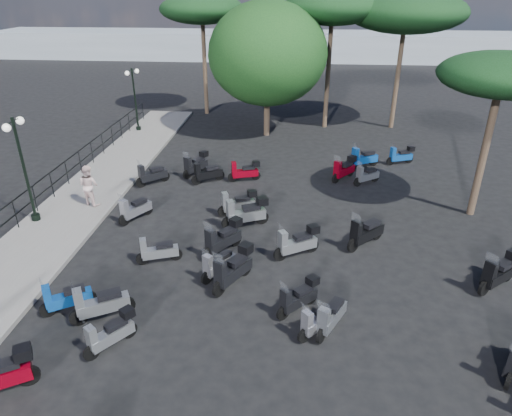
# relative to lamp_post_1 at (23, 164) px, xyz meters

# --- Properties ---
(ground) EXTENTS (120.00, 120.00, 0.00)m
(ground) POSITION_rel_lamp_post_1_xyz_m (7.47, -1.40, -2.44)
(ground) COLOR black
(ground) RESTS_ON ground
(sidewalk) EXTENTS (3.00, 30.00, 0.15)m
(sidewalk) POSITION_rel_lamp_post_1_xyz_m (0.97, 1.60, -2.36)
(sidewalk) COLOR slate
(sidewalk) RESTS_ON ground
(railing) EXTENTS (0.04, 26.04, 1.10)m
(railing) POSITION_rel_lamp_post_1_xyz_m (-0.33, 1.40, -1.54)
(railing) COLOR black
(railing) RESTS_ON sidewalk
(lamp_post_1) EXTENTS (0.32, 1.18, 4.01)m
(lamp_post_1) POSITION_rel_lamp_post_1_xyz_m (0.00, 0.00, 0.00)
(lamp_post_1) COLOR black
(lamp_post_1) RESTS_ON sidewalk
(lamp_post_2) EXTENTS (0.58, 1.03, 3.71)m
(lamp_post_2) POSITION_rel_lamp_post_1_xyz_m (0.11, 11.99, -0.17)
(lamp_post_2) COLOR black
(lamp_post_2) RESTS_ON sidewalk
(pedestrian_far) EXTENTS (0.99, 0.89, 1.69)m
(pedestrian_far) POSITION_rel_lamp_post_1_xyz_m (1.57, 1.51, -1.44)
(pedestrian_far) COLOR beige
(pedestrian_far) RESTS_ON sidewalk
(scooter_1) EXTENTS (1.37, 0.93, 1.24)m
(scooter_1) POSITION_rel_lamp_post_1_xyz_m (3.61, -4.94, -2.01)
(scooter_1) COLOR black
(scooter_1) RESTS_ON ground
(scooter_2) EXTENTS (1.59, 1.01, 1.40)m
(scooter_2) POSITION_rel_lamp_post_1_xyz_m (4.69, -5.18, -1.95)
(scooter_2) COLOR black
(scooter_2) RESTS_ON ground
(scooter_3) EXTENTS (1.45, 0.71, 1.21)m
(scooter_3) POSITION_rel_lamp_post_1_xyz_m (5.45, -2.27, -2.02)
(scooter_3) COLOR black
(scooter_3) RESTS_ON ground
(scooter_4) EXTENTS (0.98, 1.46, 1.31)m
(scooter_4) POSITION_rel_lamp_post_1_xyz_m (3.72, 0.59, -1.98)
(scooter_4) COLOR black
(scooter_4) RESTS_ON ground
(scooter_5) EXTENTS (1.28, 1.20, 1.32)m
(scooter_5) POSITION_rel_lamp_post_1_xyz_m (3.34, 4.08, -1.98)
(scooter_5) COLOR black
(scooter_5) RESTS_ON ground
(scooter_7) EXTENTS (1.04, 1.27, 1.20)m
(scooter_7) POSITION_rel_lamp_post_1_xyz_m (5.38, -6.22, -1.99)
(scooter_7) COLOR black
(scooter_7) RESTS_ON ground
(scooter_8) EXTENTS (1.11, 1.66, 1.47)m
(scooter_8) POSITION_rel_lamp_post_1_xyz_m (8.08, -3.27, -1.89)
(scooter_8) COLOR black
(scooter_8) RESTS_ON ground
(scooter_9) EXTENTS (1.20, 1.51, 1.41)m
(scooter_9) POSITION_rel_lamp_post_1_xyz_m (7.49, -1.45, -1.91)
(scooter_9) COLOR black
(scooter_9) RESTS_ON ground
(scooter_10) EXTENTS (1.02, 1.53, 1.35)m
(scooter_10) POSITION_rel_lamp_post_1_xyz_m (5.11, 5.42, -1.93)
(scooter_10) COLOR black
(scooter_10) RESTS_ON ground
(scooter_11) EXTENTS (1.41, 1.01, 1.30)m
(scooter_11) POSITION_rel_lamp_post_1_xyz_m (5.82, 4.53, -1.99)
(scooter_11) COLOR black
(scooter_11) RESTS_ON ground
(scooter_13) EXTENTS (1.15, 1.06, 1.18)m
(scooter_13) POSITION_rel_lamp_post_1_xyz_m (10.59, -5.26, -2.03)
(scooter_13) COLOR black
(scooter_13) RESTS_ON ground
(scooter_14) EXTENTS (0.96, 1.34, 1.24)m
(scooter_14) POSITION_rel_lamp_post_1_xyz_m (7.55, -2.87, -2.01)
(scooter_14) COLOR black
(scooter_14) RESTS_ON ground
(scooter_15) EXTENTS (1.54, 0.84, 1.30)m
(scooter_15) POSITION_rel_lamp_post_1_xyz_m (7.65, 1.42, -1.95)
(scooter_15) COLOR black
(scooter_15) RESTS_ON ground
(scooter_16) EXTENTS (1.73, 1.00, 1.48)m
(scooter_16) POSITION_rel_lamp_post_1_xyz_m (8.06, 0.47, -1.88)
(scooter_16) COLOR black
(scooter_16) RESTS_ON ground
(scooter_17) EXTENTS (1.50, 0.71, 1.23)m
(scooter_17) POSITION_rel_lamp_post_1_xyz_m (7.51, 4.87, -1.97)
(scooter_17) COLOR black
(scooter_17) RESTS_ON ground
(scooter_19) EXTENTS (1.19, 1.17, 1.21)m
(scooter_19) POSITION_rel_lamp_post_1_xyz_m (10.06, -4.36, -1.98)
(scooter_19) COLOR black
(scooter_19) RESTS_ON ground
(scooter_20) EXTENTS (0.89, 1.45, 1.27)m
(scooter_20) POSITION_rel_lamp_post_1_xyz_m (10.91, -5.08, -2.00)
(scooter_20) COLOR black
(scooter_20) RESTS_ON ground
(scooter_21) EXTENTS (1.54, 1.04, 1.36)m
(scooter_21) POSITION_rel_lamp_post_1_xyz_m (10.00, -1.47, -1.93)
(scooter_21) COLOR black
(scooter_21) RESTS_ON ground
(scooter_22) EXTENTS (1.19, 1.40, 1.34)m
(scooter_22) POSITION_rel_lamp_post_1_xyz_m (12.12, 5.47, -1.94)
(scooter_22) COLOR black
(scooter_22) RESTS_ON ground
(scooter_23) EXTENTS (1.59, 1.00, 1.40)m
(scooter_23) POSITION_rel_lamp_post_1_xyz_m (13.20, 7.08, -1.95)
(scooter_23) COLOR black
(scooter_23) RESTS_ON ground
(scooter_26) EXTENTS (1.49, 1.28, 1.43)m
(scooter_26) POSITION_rel_lamp_post_1_xyz_m (16.05, -2.71, -1.90)
(scooter_26) COLOR black
(scooter_26) RESTS_ON ground
(scooter_27) EXTENTS (1.40, 1.38, 1.47)m
(scooter_27) POSITION_rel_lamp_post_1_xyz_m (12.36, -0.58, -1.93)
(scooter_27) COLOR black
(scooter_27) RESTS_ON ground
(scooter_28) EXTENTS (1.27, 0.96, 1.19)m
(scooter_28) POSITION_rel_lamp_post_1_xyz_m (13.11, 5.00, -2.02)
(scooter_28) COLOR black
(scooter_28) RESTS_ON ground
(scooter_29) EXTENTS (1.42, 0.73, 1.18)m
(scooter_29) POSITION_rel_lamp_post_1_xyz_m (15.17, 7.77, -1.99)
(scooter_29) COLOR black
(scooter_29) RESTS_ON ground
(broadleaf_tree) EXTENTS (6.76, 6.76, 7.59)m
(broadleaf_tree) POSITION_rel_lamp_post_1_xyz_m (8.05, 12.16, 2.27)
(broadleaf_tree) COLOR #38281E
(broadleaf_tree) RESTS_ON ground
(pine_0) EXTENTS (5.75, 5.75, 8.07)m
(pine_0) POSITION_rel_lamp_post_1_xyz_m (11.64, 14.22, 4.59)
(pine_0) COLOR #38281E
(pine_0) RESTS_ON ground
(pine_1) EXTENTS (6.88, 6.88, 8.02)m
(pine_1) POSITION_rel_lamp_post_1_xyz_m (15.87, 14.46, 4.36)
(pine_1) COLOR #38281E
(pine_1) RESTS_ON ground
(pine_2) EXTENTS (5.46, 5.46, 7.77)m
(pine_2) POSITION_rel_lamp_post_1_xyz_m (3.48, 16.84, 4.34)
(pine_2) COLOR #38281E
(pine_2) RESTS_ON ground
(pine_3) EXTENTS (4.44, 4.44, 6.24)m
(pine_3) POSITION_rel_lamp_post_1_xyz_m (16.91, 2.32, 2.98)
(pine_3) COLOR #38281E
(pine_3) RESTS_ON ground
(distant_hills) EXTENTS (70.00, 8.00, 3.00)m
(distant_hills) POSITION_rel_lamp_post_1_xyz_m (7.47, 43.60, -0.94)
(distant_hills) COLOR gray
(distant_hills) RESTS_ON ground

